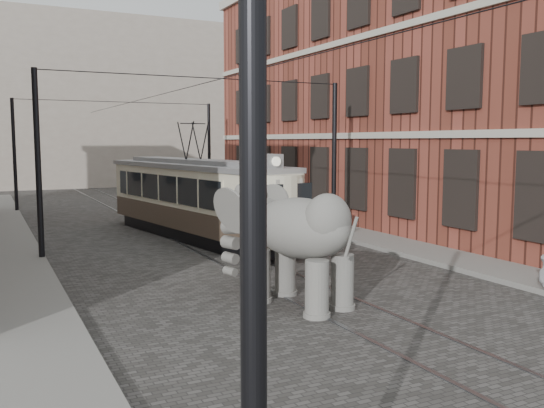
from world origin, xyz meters
TOP-DOWN VIEW (x-y plane):
  - ground at (0.00, 0.00)m, footprint 120.00×120.00m
  - tram_rails at (0.00, 0.00)m, footprint 1.54×80.00m
  - sidewalk_right at (6.00, 0.00)m, footprint 2.00×60.00m
  - sidewalk_left at (-6.50, 0.00)m, footprint 2.00×60.00m
  - brick_building at (11.00, 9.00)m, footprint 8.00×26.00m
  - distant_block at (0.00, 40.00)m, footprint 28.00×10.00m
  - catenary at (-0.20, 5.00)m, footprint 11.00×30.20m
  - tram at (0.18, 8.21)m, footprint 4.09×11.54m
  - elephant at (-0.73, -1.92)m, footprint 3.84×5.09m

SIDE VIEW (x-z plane):
  - ground at x=0.00m, z-range 0.00..0.00m
  - tram_rails at x=0.00m, z-range 0.00..0.02m
  - sidewalk_right at x=6.00m, z-range 0.00..0.15m
  - sidewalk_left at x=-6.50m, z-range 0.00..0.15m
  - elephant at x=-0.73m, z-range 0.00..2.77m
  - tram at x=0.18m, z-range 0.00..4.49m
  - catenary at x=-0.20m, z-range 0.00..6.00m
  - brick_building at x=11.00m, z-range 0.00..12.00m
  - distant_block at x=0.00m, z-range 0.00..14.00m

